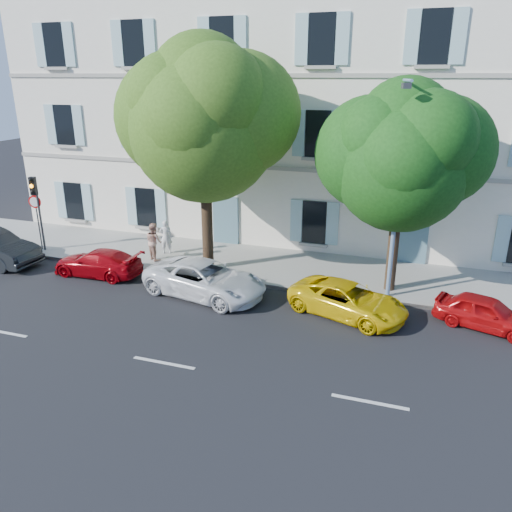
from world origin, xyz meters
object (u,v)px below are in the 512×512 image
(car_yellow_supercar, at_px, (348,300))
(tree_left, at_px, (204,128))
(traffic_light, at_px, (36,198))
(car_red_coupe, at_px, (98,263))
(car_white_coupe, at_px, (205,279))
(street_lamp, at_px, (398,182))
(pedestrian_b, at_px, (154,241))
(tree_right, at_px, (401,164))
(car_red_hatchback, at_px, (486,313))
(road_sign, at_px, (36,211))
(pedestrian_a, at_px, (166,237))

(car_yellow_supercar, relative_size, tree_left, 0.46)
(traffic_light, bearing_deg, car_red_coupe, -20.20)
(car_white_coupe, relative_size, street_lamp, 0.62)
(pedestrian_b, bearing_deg, tree_right, -147.61)
(car_white_coupe, height_order, tree_right, tree_right)
(car_yellow_supercar, xyz_separation_m, car_red_hatchback, (4.51, 0.50, -0.03))
(car_red_coupe, xyz_separation_m, road_sign, (-4.29, 1.62, 1.50))
(pedestrian_b, bearing_deg, car_red_hatchback, -155.78)
(car_red_hatchback, relative_size, pedestrian_a, 2.05)
(traffic_light, bearing_deg, tree_right, 1.78)
(tree_right, distance_m, pedestrian_b, 11.10)
(car_red_hatchback, distance_m, tree_left, 12.31)
(car_red_coupe, distance_m, car_red_hatchback, 15.11)
(car_yellow_supercar, xyz_separation_m, tree_left, (-6.34, 2.36, 5.48))
(car_red_coupe, distance_m, street_lamp, 12.56)
(tree_right, bearing_deg, road_sign, -178.60)
(car_red_coupe, xyz_separation_m, pedestrian_b, (1.52, 2.13, 0.44))
(pedestrian_a, bearing_deg, car_yellow_supercar, 136.10)
(tree_left, bearing_deg, pedestrian_a, 156.48)
(traffic_light, relative_size, road_sign, 1.34)
(street_lamp, bearing_deg, car_red_coupe, -174.34)
(car_white_coupe, distance_m, car_yellow_supercar, 5.46)
(tree_right, relative_size, road_sign, 2.87)
(traffic_light, bearing_deg, pedestrian_b, 6.17)
(tree_right, xyz_separation_m, pedestrian_b, (-10.34, 0.11, -4.03))
(tree_left, xyz_separation_m, road_sign, (-8.55, -0.26, -4.01))
(car_red_hatchback, xyz_separation_m, street_lamp, (-3.27, 1.15, 3.99))
(car_yellow_supercar, distance_m, pedestrian_b, 9.45)
(pedestrian_a, xyz_separation_m, pedestrian_b, (-0.12, -0.90, 0.05))
(car_red_coupe, distance_m, pedestrian_a, 3.46)
(road_sign, bearing_deg, traffic_light, -30.32)
(car_yellow_supercar, xyz_separation_m, pedestrian_b, (-9.08, 2.60, 0.41))
(street_lamp, bearing_deg, pedestrian_b, 174.74)
(car_yellow_supercar, height_order, road_sign, road_sign)
(car_red_coupe, height_order, tree_right, tree_right)
(road_sign, relative_size, pedestrian_a, 1.66)
(car_red_coupe, bearing_deg, car_red_hatchback, 89.97)
(car_white_coupe, bearing_deg, pedestrian_b, 66.10)
(car_red_hatchback, bearing_deg, traffic_light, 103.57)
(tree_left, bearing_deg, street_lamp, -5.32)
(car_yellow_supercar, height_order, car_red_hatchback, car_yellow_supercar)
(traffic_light, bearing_deg, car_white_coupe, -12.16)
(car_white_coupe, distance_m, car_red_hatchback, 9.98)
(traffic_light, xyz_separation_m, street_lamp, (15.97, -0.34, 1.84))
(car_red_hatchback, bearing_deg, car_red_coupe, 108.10)
(car_white_coupe, bearing_deg, tree_right, -57.83)
(car_red_coupe, bearing_deg, traffic_light, -110.33)
(car_red_hatchback, height_order, traffic_light, traffic_light)
(tree_right, xyz_separation_m, traffic_light, (-15.98, -0.50, -2.32))
(tree_right, relative_size, pedestrian_b, 4.49)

